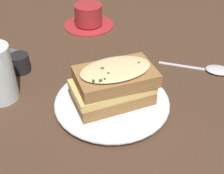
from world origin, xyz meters
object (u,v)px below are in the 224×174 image
object	(u,v)px
sandwich	(113,84)
spoon	(214,70)
dinner_plate	(112,102)
teacup_with_saucer	(89,17)
condiment_pot	(20,63)

from	to	relation	value
sandwich	spoon	world-z (taller)	sandwich
dinner_plate	spoon	world-z (taller)	dinner_plate
teacup_with_saucer	condiment_pot	bearing A→B (deg)	149.79
spoon	condiment_pot	distance (m)	0.45
spoon	teacup_with_saucer	bearing A→B (deg)	-111.87
spoon	condiment_pot	xyz separation A→B (m)	(0.45, 0.04, 0.02)
teacup_with_saucer	condiment_pot	xyz separation A→B (m)	(0.12, 0.25, -0.01)
dinner_plate	spoon	bearing A→B (deg)	-147.07
sandwich	condiment_pot	size ratio (longest dim) A/B	3.98
dinner_plate	sandwich	distance (m)	0.04
condiment_pot	dinner_plate	bearing A→B (deg)	154.63
teacup_with_saucer	spoon	bearing A→B (deg)	-127.60
sandwich	spoon	bearing A→B (deg)	-147.32
dinner_plate	sandwich	world-z (taller)	sandwich
dinner_plate	teacup_with_saucer	bearing A→B (deg)	-74.16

